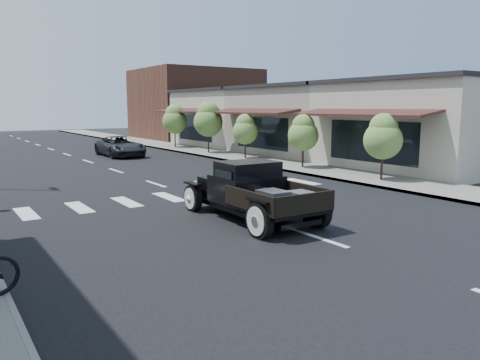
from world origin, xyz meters
TOP-DOWN VIEW (x-y plane):
  - ground at (0.00, 0.00)m, footprint 120.00×120.00m
  - road at (0.00, 15.00)m, footprint 14.00×80.00m
  - road_markings at (0.00, 10.00)m, footprint 12.00×60.00m
  - sidewalk_right at (8.50, 15.00)m, footprint 3.00×80.00m
  - storefront_near at (15.00, 4.00)m, footprint 10.00×9.00m
  - storefront_mid at (15.00, 13.00)m, footprint 10.00×9.00m
  - storefront_far at (15.00, 22.00)m, footprint 10.00×9.00m
  - far_building_right at (15.50, 32.00)m, footprint 11.00×10.00m
  - small_tree_a at (8.30, 1.92)m, footprint 1.65×1.65m
  - small_tree_b at (8.30, 7.04)m, footprint 1.59×1.59m
  - small_tree_c at (8.30, 12.36)m, footprint 1.56×1.56m
  - small_tree_d at (8.30, 16.88)m, footprint 2.02×2.02m
  - small_tree_e at (8.30, 22.13)m, footprint 1.92×1.92m
  - hotrod_pickup at (-0.26, -0.47)m, footprint 2.41×5.05m
  - second_car at (2.68, 18.82)m, footprint 2.24×4.81m

SIDE VIEW (x-z plane):
  - ground at x=0.00m, z-range 0.00..0.00m
  - road_markings at x=0.00m, z-range -0.03..0.03m
  - road at x=0.00m, z-range 0.00..0.02m
  - sidewalk_right at x=8.50m, z-range 0.00..0.15m
  - second_car at x=2.68m, z-range 0.00..1.33m
  - hotrod_pickup at x=-0.26m, z-range 0.00..1.74m
  - small_tree_c at x=8.30m, z-range 0.15..2.75m
  - small_tree_b at x=8.30m, z-range 0.15..2.80m
  - small_tree_a at x=8.30m, z-range 0.15..2.90m
  - small_tree_e at x=8.30m, z-range 0.15..3.35m
  - small_tree_d at x=8.30m, z-range 0.15..3.51m
  - storefront_near at x=15.00m, z-range 0.00..4.50m
  - storefront_mid at x=15.00m, z-range 0.00..4.50m
  - storefront_far at x=15.00m, z-range 0.00..4.50m
  - far_building_right at x=15.50m, z-range 0.00..7.00m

